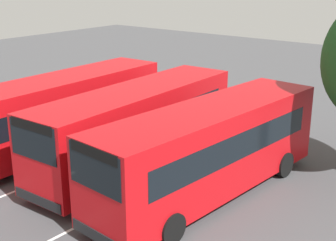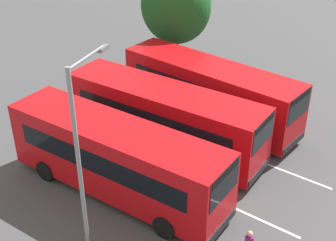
# 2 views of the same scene
# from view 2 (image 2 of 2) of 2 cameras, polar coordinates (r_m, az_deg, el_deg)

# --- Properties ---
(ground_plane) EXTENTS (76.22, 76.22, 0.00)m
(ground_plane) POSITION_cam_2_polar(r_m,az_deg,el_deg) (24.32, -0.22, -3.52)
(ground_plane) COLOR #424244
(bus_far_left) EXTENTS (10.64, 2.88, 3.41)m
(bus_far_left) POSITION_cam_2_polar(r_m,az_deg,el_deg) (20.51, -6.26, -4.53)
(bus_far_left) COLOR #B70C11
(bus_far_left) RESTS_ON ground
(bus_center_left) EXTENTS (10.67, 2.95, 3.41)m
(bus_center_left) POSITION_cam_2_polar(r_m,az_deg,el_deg) (23.41, -0.41, 0.43)
(bus_center_left) COLOR #B70C11
(bus_center_left) RESTS_ON ground
(bus_center_right) EXTENTS (10.75, 3.37, 3.41)m
(bus_center_right) POSITION_cam_2_polar(r_m,az_deg,el_deg) (26.11, 5.21, 3.63)
(bus_center_right) COLOR #B70C11
(bus_center_right) RESTS_ON ground
(street_lamp) EXTENTS (0.71, 2.49, 7.75)m
(street_lamp) POSITION_cam_2_polar(r_m,az_deg,el_deg) (16.40, -10.52, -3.78)
(street_lamp) COLOR gray
(street_lamp) RESTS_ON ground
(depot_tree) EXTENTS (4.69, 4.22, 7.27)m
(depot_tree) POSITION_cam_2_polar(r_m,az_deg,el_deg) (30.88, 0.96, 13.81)
(depot_tree) COLOR #4C3823
(depot_tree) RESTS_ON ground
(lane_stripe_outer_left) EXTENTS (16.32, 0.51, 0.01)m
(lane_stripe_outer_left) POSITION_cam_2_polar(r_m,az_deg,el_deg) (23.06, -3.01, -5.67)
(lane_stripe_outer_left) COLOR silver
(lane_stripe_outer_left) RESTS_ON ground
(lane_stripe_inner_left) EXTENTS (16.32, 0.51, 0.01)m
(lane_stripe_inner_left) POSITION_cam_2_polar(r_m,az_deg,el_deg) (25.65, 2.28, -1.57)
(lane_stripe_inner_left) COLOR silver
(lane_stripe_inner_left) RESTS_ON ground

